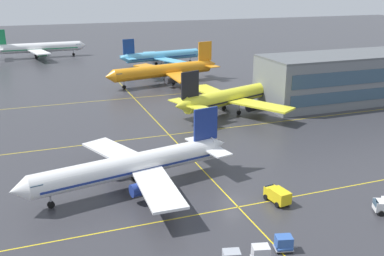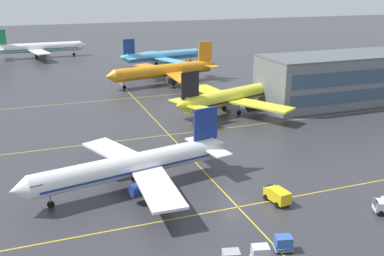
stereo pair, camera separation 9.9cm
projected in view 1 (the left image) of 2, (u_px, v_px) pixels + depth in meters
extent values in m
plane|color=#333338|center=(232.00, 201.00, 62.39)|extent=(600.00, 600.00, 0.00)
cylinder|color=white|center=(129.00, 166.00, 64.95)|extent=(29.19, 8.85, 3.45)
cone|color=white|center=(18.00, 190.00, 57.28)|extent=(2.95, 3.76, 3.38)
cone|color=white|center=(217.00, 144.00, 72.64)|extent=(3.47, 3.77, 3.28)
cube|color=navy|center=(206.00, 124.00, 70.25)|extent=(4.34, 1.14, 5.45)
cube|color=white|center=(199.00, 141.00, 73.92)|extent=(3.74, 5.18, 0.22)
cube|color=white|center=(217.00, 152.00, 69.49)|extent=(3.74, 5.18, 0.22)
cube|color=white|center=(116.00, 152.00, 71.84)|extent=(9.64, 14.39, 0.36)
cube|color=white|center=(158.00, 188.00, 59.29)|extent=(5.00, 13.71, 0.36)
cylinder|color=navy|center=(117.00, 166.00, 69.25)|extent=(3.39, 2.45, 1.91)
cylinder|color=navy|center=(141.00, 189.00, 61.57)|extent=(3.39, 2.45, 1.91)
cube|color=#385166|center=(34.00, 183.00, 58.14)|extent=(2.20, 3.43, 0.64)
cube|color=navy|center=(129.00, 169.00, 65.09)|extent=(26.91, 8.45, 0.33)
cylinder|color=#99999E|center=(50.00, 198.00, 59.89)|extent=(0.25, 0.25, 1.50)
cylinder|color=black|center=(51.00, 205.00, 60.21)|extent=(1.06, 0.59, 1.00)
cylinder|color=#99999E|center=(134.00, 171.00, 68.46)|extent=(0.25, 0.25, 1.50)
cylinder|color=black|center=(134.00, 177.00, 68.78)|extent=(1.06, 0.59, 1.00)
cylinder|color=#99999E|center=(147.00, 183.00, 64.62)|extent=(0.25, 0.25, 1.50)
cylinder|color=black|center=(147.00, 189.00, 64.94)|extent=(1.06, 0.59, 1.00)
cylinder|color=yellow|center=(237.00, 95.00, 104.80)|extent=(30.96, 13.89, 3.74)
cone|color=yellow|center=(283.00, 85.00, 115.03)|extent=(3.62, 4.30, 3.66)
cone|color=yellow|center=(181.00, 106.00, 94.25)|extent=(4.14, 4.39, 3.55)
cube|color=black|center=(190.00, 85.00, 94.45)|extent=(4.58, 1.89, 5.90)
cube|color=yellow|center=(197.00, 107.00, 93.33)|extent=(4.66, 5.87, 0.24)
cube|color=yellow|center=(180.00, 101.00, 97.66)|extent=(4.66, 5.87, 0.24)
cube|color=yellow|center=(261.00, 105.00, 98.26)|extent=(12.02, 15.27, 0.39)
cube|color=yellow|center=(211.00, 92.00, 110.52)|extent=(6.93, 15.28, 0.39)
cylinder|color=black|center=(253.00, 107.00, 101.76)|extent=(3.84, 3.05, 2.07)
cylinder|color=black|center=(223.00, 98.00, 109.26)|extent=(3.84, 3.05, 2.07)
cube|color=#385166|center=(278.00, 84.00, 113.50)|extent=(2.80, 3.83, 0.69)
cube|color=black|center=(237.00, 97.00, 104.94)|extent=(28.59, 13.09, 0.35)
cylinder|color=#99999E|center=(272.00, 96.00, 113.25)|extent=(0.28, 0.28, 1.62)
cylinder|color=black|center=(272.00, 100.00, 113.60)|extent=(1.17, 0.77, 1.08)
cylinder|color=#99999E|center=(239.00, 108.00, 102.50)|extent=(0.28, 0.28, 1.62)
cylinder|color=black|center=(239.00, 113.00, 102.84)|extent=(1.17, 0.77, 1.08)
cylinder|color=#99999E|center=(224.00, 104.00, 106.25)|extent=(0.28, 0.28, 1.62)
cylinder|color=black|center=(224.00, 108.00, 106.59)|extent=(1.17, 0.77, 1.08)
cylinder|color=orange|center=(163.00, 71.00, 133.33)|extent=(32.56, 10.17, 3.85)
cone|color=orange|center=(109.00, 77.00, 124.63)|extent=(3.33, 4.22, 3.77)
cone|color=orange|center=(212.00, 64.00, 142.05)|extent=(3.90, 4.23, 3.66)
cube|color=orange|center=(205.00, 51.00, 139.36)|extent=(4.84, 1.32, 6.08)
cube|color=orange|center=(201.00, 63.00, 143.45)|extent=(4.22, 5.81, 0.24)
cube|color=orange|center=(211.00, 66.00, 138.53)|extent=(4.22, 5.81, 0.24)
cube|color=orange|center=(154.00, 68.00, 140.99)|extent=(10.87, 16.05, 0.41)
cube|color=orange|center=(180.00, 77.00, 127.06)|extent=(5.44, 15.26, 0.41)
cylinder|color=#333338|center=(155.00, 74.00, 138.10)|extent=(3.80, 2.77, 2.13)
cylinder|color=#333338|center=(171.00, 80.00, 129.58)|extent=(3.80, 2.77, 2.13)
cube|color=#385166|center=(117.00, 74.00, 125.61)|extent=(2.49, 3.83, 0.71)
cube|color=orange|center=(163.00, 72.00, 133.48)|extent=(30.02, 9.69, 0.36)
cylinder|color=#99999E|center=(124.00, 83.00, 127.58)|extent=(0.28, 0.28, 1.67)
cylinder|color=black|center=(124.00, 87.00, 127.94)|extent=(1.18, 0.67, 1.11)
cylinder|color=#99999E|center=(165.00, 76.00, 137.25)|extent=(0.28, 0.28, 1.67)
cylinder|color=black|center=(165.00, 80.00, 137.61)|extent=(1.18, 0.67, 1.11)
cylinder|color=#99999E|center=(173.00, 79.00, 132.99)|extent=(0.28, 0.28, 1.67)
cylinder|color=black|center=(174.00, 83.00, 133.35)|extent=(1.18, 0.67, 1.11)
cylinder|color=#5BB7E5|center=(163.00, 56.00, 163.63)|extent=(29.08, 7.91, 3.43)
cone|color=#5BB7E5|center=(199.00, 53.00, 170.85)|extent=(2.85, 3.69, 3.36)
cone|color=#5BB7E5|center=(123.00, 58.00, 156.17)|extent=(3.36, 3.67, 3.26)
cube|color=navy|center=(129.00, 47.00, 156.02)|extent=(4.33, 1.00, 5.42)
cube|color=#5BB7E5|center=(131.00, 59.00, 154.80)|extent=(3.59, 5.09, 0.22)
cube|color=#5BB7E5|center=(125.00, 57.00, 159.29)|extent=(3.59, 5.09, 0.22)
cube|color=#5BB7E5|center=(170.00, 60.00, 157.03)|extent=(9.24, 14.33, 0.36)
cube|color=#5BB7E5|center=(152.00, 54.00, 169.74)|extent=(5.40, 13.77, 0.36)
cylinder|color=#5BB7E5|center=(169.00, 62.00, 160.37)|extent=(3.33, 2.35, 1.90)
cylinder|color=#5BB7E5|center=(158.00, 58.00, 168.15)|extent=(3.33, 2.35, 1.90)
cube|color=#385166|center=(194.00, 52.00, 169.73)|extent=(2.10, 3.37, 0.63)
cube|color=navy|center=(163.00, 57.00, 163.77)|extent=(26.80, 7.58, 0.33)
cylinder|color=#99999E|center=(190.00, 59.00, 169.76)|extent=(0.25, 0.25, 1.49)
cylinder|color=black|center=(190.00, 61.00, 170.07)|extent=(1.04, 0.56, 0.99)
cylinder|color=#99999E|center=(161.00, 63.00, 161.55)|extent=(0.25, 0.25, 1.49)
cylinder|color=black|center=(161.00, 65.00, 161.87)|extent=(1.04, 0.56, 0.99)
cylinder|color=#99999E|center=(156.00, 61.00, 165.44)|extent=(0.25, 0.25, 1.49)
cylinder|color=black|center=(156.00, 64.00, 165.76)|extent=(1.04, 0.56, 0.99)
cylinder|color=white|center=(40.00, 47.00, 180.94)|extent=(32.71, 4.78, 3.87)
cone|color=white|center=(83.00, 45.00, 187.13)|extent=(2.75, 3.87, 3.80)
cube|color=white|center=(39.00, 52.00, 173.14)|extent=(8.74, 16.10, 0.41)
cube|color=white|center=(37.00, 46.00, 188.40)|extent=(7.97, 15.99, 0.41)
cylinder|color=#2D9956|center=(42.00, 54.00, 176.96)|extent=(3.52, 2.24, 2.14)
cylinder|color=#2D9956|center=(41.00, 50.00, 186.29)|extent=(3.52, 2.24, 2.14)
cube|color=#385166|center=(78.00, 44.00, 186.13)|extent=(1.93, 3.61, 0.71)
cube|color=#197F47|center=(40.00, 49.00, 181.09)|extent=(30.10, 4.74, 0.37)
cylinder|color=#99999E|center=(73.00, 52.00, 186.39)|extent=(0.29, 0.29, 1.68)
cylinder|color=black|center=(74.00, 54.00, 186.74)|extent=(1.13, 0.49, 1.12)
cylinder|color=#99999E|center=(36.00, 55.00, 178.68)|extent=(0.29, 0.29, 1.68)
cylinder|color=black|center=(36.00, 57.00, 179.03)|extent=(1.13, 0.49, 1.12)
cylinder|color=#99999E|center=(35.00, 53.00, 183.35)|extent=(0.29, 0.29, 1.68)
cylinder|color=black|center=(36.00, 55.00, 183.70)|extent=(1.13, 0.49, 1.12)
cube|color=yellow|center=(238.00, 207.00, 60.61)|extent=(116.50, 0.20, 0.01)
cube|color=yellow|center=(169.00, 135.00, 89.42)|extent=(116.50, 0.20, 0.01)
cube|color=yellow|center=(134.00, 98.00, 118.22)|extent=(116.50, 0.20, 0.01)
cube|color=yellow|center=(169.00, 135.00, 89.42)|extent=(0.20, 106.78, 0.01)
cube|color=white|center=(379.00, 206.00, 58.77)|extent=(1.93, 2.18, 1.40)
cube|color=#385166|center=(376.00, 203.00, 58.69)|extent=(1.00, 1.60, 0.70)
cylinder|color=black|center=(377.00, 207.00, 59.88)|extent=(0.84, 0.59, 0.80)
cylinder|color=black|center=(381.00, 214.00, 58.09)|extent=(0.84, 0.59, 0.80)
cube|color=yellow|center=(280.00, 196.00, 61.09)|extent=(2.28, 3.23, 1.70)
cube|color=yellow|center=(271.00, 191.00, 62.77)|extent=(1.96, 1.53, 1.40)
cube|color=#385166|center=(269.00, 188.00, 63.08)|extent=(1.63, 0.57, 0.70)
cylinder|color=black|center=(276.00, 194.00, 63.37)|extent=(0.38, 0.83, 0.80)
cylinder|color=black|center=(266.00, 197.00, 62.53)|extent=(0.38, 0.83, 0.80)
cylinder|color=black|center=(288.00, 202.00, 61.19)|extent=(0.38, 0.83, 0.80)
cylinder|color=black|center=(277.00, 205.00, 60.35)|extent=(0.38, 0.83, 0.80)
cube|color=silver|center=(261.00, 252.00, 48.58)|extent=(2.20, 1.86, 1.50)
cylinder|color=black|center=(266.00, 256.00, 49.56)|extent=(0.26, 0.16, 0.24)
cube|color=#99999E|center=(283.00, 248.00, 50.71)|extent=(2.43, 2.07, 0.12)
cube|color=#335BAD|center=(284.00, 242.00, 50.45)|extent=(2.20, 1.86, 1.50)
cube|color=#335BAD|center=(285.00, 249.00, 50.06)|extent=(1.98, 1.01, 0.57)
cylinder|color=#99999E|center=(295.00, 247.00, 50.84)|extent=(0.70, 0.25, 0.08)
cylinder|color=black|center=(292.00, 252.00, 50.27)|extent=(0.26, 0.16, 0.24)
cylinder|color=black|center=(289.00, 246.00, 51.44)|extent=(0.26, 0.16, 0.24)
cylinder|color=black|center=(278.00, 253.00, 50.10)|extent=(0.26, 0.16, 0.24)
cylinder|color=black|center=(275.00, 247.00, 51.27)|extent=(0.26, 0.16, 0.24)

